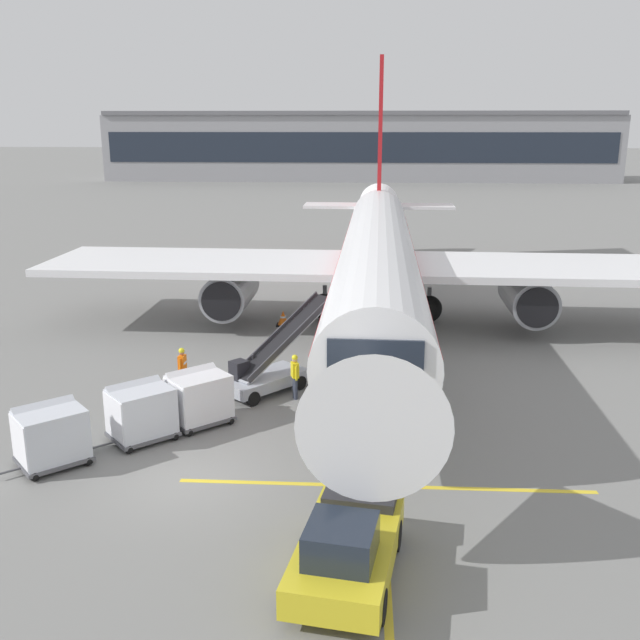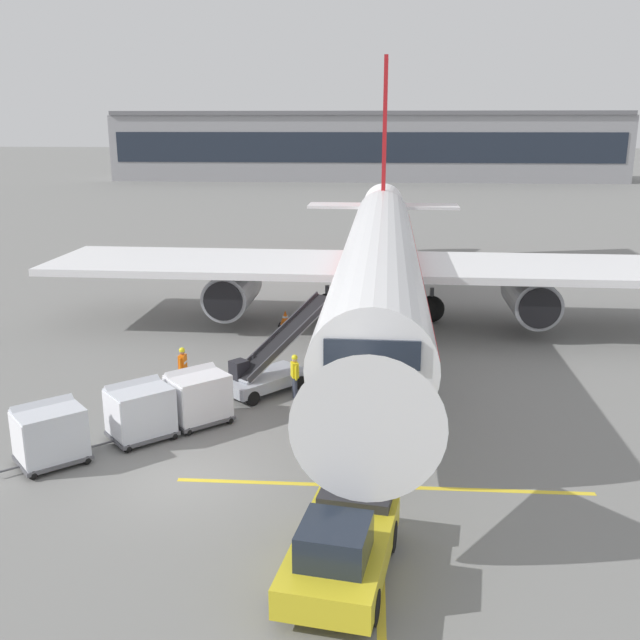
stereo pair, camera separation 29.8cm
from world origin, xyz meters
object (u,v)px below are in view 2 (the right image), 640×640
(baggage_cart_lead, at_px, (198,396))
(baggage_cart_second, at_px, (140,410))
(parked_airplane, at_px, (380,257))
(ground_crew_marshaller, at_px, (204,389))
(belt_loader, at_px, (268,368))
(baggage_cart_third, at_px, (50,433))
(pushback_tug, at_px, (341,548))
(ground_crew_by_loader, at_px, (183,366))
(safety_cone_engine_keepout, at_px, (285,318))
(ground_crew_by_carts, at_px, (295,373))

(baggage_cart_lead, distance_m, baggage_cart_second, 2.12)
(parked_airplane, xyz_separation_m, ground_crew_marshaller, (-6.30, -12.38, -2.59))
(parked_airplane, height_order, belt_loader, parked_airplane)
(baggage_cart_third, height_order, pushback_tug, baggage_cart_third)
(baggage_cart_third, distance_m, pushback_tug, 10.48)
(ground_crew_by_loader, bearing_deg, belt_loader, 2.96)
(belt_loader, xyz_separation_m, pushback_tug, (3.32, -11.82, -0.10))
(baggage_cart_second, bearing_deg, safety_cone_engine_keepout, 77.37)
(baggage_cart_lead, relative_size, ground_crew_by_loader, 1.47)
(pushback_tug, height_order, ground_crew_marshaller, pushback_tug)
(parked_airplane, distance_m, baggage_cart_second, 16.67)
(baggage_cart_third, height_order, ground_crew_by_carts, baggage_cart_third)
(pushback_tug, relative_size, ground_crew_marshaller, 2.68)
(baggage_cart_third, distance_m, safety_cone_engine_keepout, 16.86)
(ground_crew_by_carts, bearing_deg, parked_airplane, 72.78)
(ground_crew_by_carts, distance_m, ground_crew_marshaller, 3.59)
(parked_airplane, height_order, baggage_cart_third, parked_airplane)
(belt_loader, relative_size, safety_cone_engine_keepout, 5.94)
(pushback_tug, bearing_deg, ground_crew_by_carts, 101.29)
(ground_crew_by_loader, height_order, safety_cone_engine_keepout, ground_crew_by_loader)
(ground_crew_by_carts, bearing_deg, baggage_cart_third, -139.60)
(parked_airplane, height_order, safety_cone_engine_keepout, parked_airplane)
(baggage_cart_third, height_order, safety_cone_engine_keepout, baggage_cart_third)
(baggage_cart_lead, height_order, ground_crew_by_loader, baggage_cart_lead)
(baggage_cart_second, bearing_deg, belt_loader, 52.48)
(ground_crew_by_loader, xyz_separation_m, ground_crew_by_carts, (4.44, -0.58, 0.00))
(baggage_cart_lead, height_order, ground_crew_marshaller, baggage_cart_lead)
(parked_airplane, distance_m, safety_cone_engine_keepout, 5.79)
(belt_loader, xyz_separation_m, baggage_cart_third, (-5.78, -6.62, 0.08))
(belt_loader, bearing_deg, parked_airplane, 65.86)
(baggage_cart_third, height_order, ground_crew_by_loader, baggage_cart_third)
(baggage_cart_lead, bearing_deg, ground_crew_marshaller, 84.46)
(baggage_cart_second, relative_size, ground_crew_marshaller, 1.47)
(parked_airplane, xyz_separation_m, pushback_tug, (-1.04, -21.55, -2.76))
(ground_crew_by_loader, distance_m, ground_crew_marshaller, 2.84)
(parked_airplane, bearing_deg, safety_cone_engine_keepout, -175.61)
(ground_crew_by_loader, relative_size, ground_crew_by_carts, 1.00)
(ground_crew_by_loader, xyz_separation_m, safety_cone_engine_keepout, (2.88, 9.54, -0.62))
(baggage_cart_lead, relative_size, baggage_cart_second, 1.00)
(ground_crew_marshaller, bearing_deg, safety_cone_engine_keepout, 82.93)
(baggage_cart_second, distance_m, ground_crew_marshaller, 2.63)
(ground_crew_marshaller, bearing_deg, ground_crew_by_loader, 119.36)
(baggage_cart_lead, relative_size, ground_crew_by_carts, 1.47)
(parked_airplane, height_order, baggage_cart_second, parked_airplane)
(baggage_cart_third, relative_size, ground_crew_marshaller, 1.47)
(baggage_cart_second, height_order, ground_crew_by_loader, baggage_cart_second)
(pushback_tug, xyz_separation_m, ground_crew_marshaller, (-5.26, 9.17, 0.17))
(baggage_cart_third, bearing_deg, ground_crew_by_carts, 40.40)
(baggage_cart_third, bearing_deg, baggage_cart_second, 41.58)
(baggage_cart_second, height_order, pushback_tug, baggage_cart_second)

